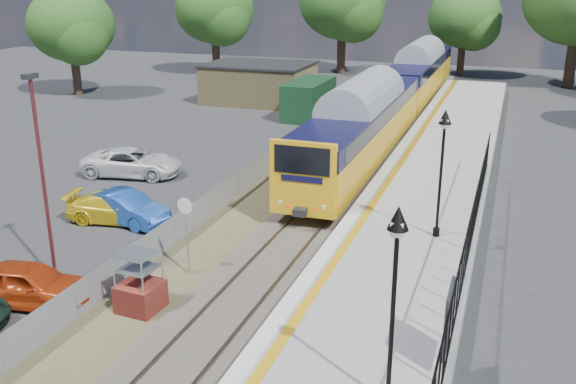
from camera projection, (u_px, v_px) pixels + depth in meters
The scene contains 18 objects.
ground at pixel (233, 312), 19.63m from camera, with size 120.00×120.00×0.00m, color #2D2D30.
track_bed at pixel (313, 206), 28.39m from camera, with size 5.90×80.00×0.29m.
platform at pixel (413, 224), 25.30m from camera, with size 5.00×70.00×0.90m, color gray.
platform_edge at pixel (363, 207), 25.81m from camera, with size 0.90×70.00×0.01m.
victorian_lamp_south at pixel (396, 262), 12.94m from camera, with size 0.44×0.44×4.60m.
victorian_lamp_north at pixel (443, 144), 21.94m from camera, with size 0.44×0.44×4.60m.
palisade_fence at pixel (465, 258), 18.97m from camera, with size 0.12×26.00×2.00m.
wire_fence at pixel (255, 172), 31.48m from camera, with size 0.06×52.00×1.20m.
outbuilding at pixel (268, 85), 50.45m from camera, with size 10.80×10.10×3.12m.
tree_line at pixel (448, 14), 54.56m from camera, with size 56.80×43.80×11.88m.
train at pixel (397, 92), 43.10m from camera, with size 2.82×40.83×3.51m.
brick_plinth at pixel (140, 283), 19.41m from camera, with size 1.30×1.30×1.95m.
speed_sign at pixel (186, 223), 21.44m from camera, with size 0.57×0.13×2.81m.
carpark_lamp at pixel (42, 168), 20.30m from camera, with size 0.25×0.50×6.96m.
car_red at pixel (28, 284), 19.90m from camera, with size 1.64×4.06×1.38m, color #B53810.
car_blue at pixel (125, 208), 26.50m from camera, with size 1.40×4.01×1.32m, color #194599.
car_yellow at pixel (117, 208), 26.63m from camera, with size 1.70×4.18×1.21m, color yellow.
car_white at pixel (132, 162), 32.74m from camera, with size 2.33×5.05×1.40m, color silver.
Camera 1 is at (7.38, -15.86, 9.79)m, focal length 40.00 mm.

